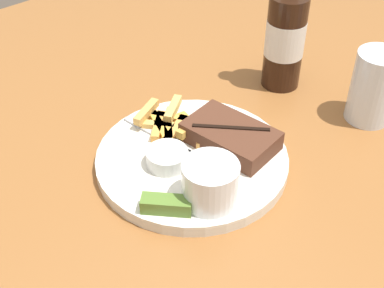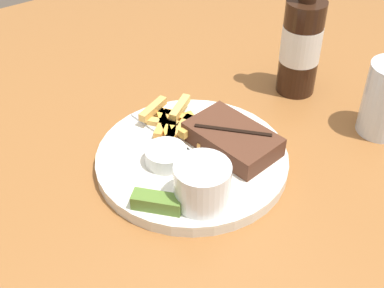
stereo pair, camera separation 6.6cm
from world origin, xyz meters
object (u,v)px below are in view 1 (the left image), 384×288
dipping_sauce_cup (167,157)px  beer_bottle (285,35)px  dinner_plate (192,160)px  steak_portion (230,136)px  coleslaw_cup (210,181)px  pickle_spear (166,205)px  fork_utensil (156,134)px  drinking_glass (374,87)px

dipping_sauce_cup → beer_bottle: (-0.05, 0.29, 0.06)m
dinner_plate → dipping_sauce_cup: 0.04m
dinner_plate → beer_bottle: bearing=103.6°
dinner_plate → steak_portion: (0.02, 0.06, 0.02)m
dipping_sauce_cup → steak_portion: bearing=75.3°
dipping_sauce_cup → beer_bottle: bearing=100.4°
steak_portion → coleslaw_cup: 0.12m
steak_portion → coleslaw_cup: coleslaw_cup is taller
coleslaw_cup → beer_bottle: size_ratio=0.28×
steak_portion → pickle_spear: (0.04, -0.15, -0.00)m
steak_portion → beer_bottle: size_ratio=0.54×
dipping_sauce_cup → dinner_plate: bearing=78.5°
dinner_plate → fork_utensil: size_ratio=2.03×
fork_utensil → beer_bottle: beer_bottle is taller
coleslaw_cup → dipping_sauce_cup: bearing=179.4°
pickle_spear → fork_utensil: bearing=147.5°
beer_bottle → fork_utensil: bearing=-91.8°
dinner_plate → coleslaw_cup: bearing=-25.9°
coleslaw_cup → pickle_spear: bearing=-110.9°
steak_portion → beer_bottle: (-0.08, 0.20, 0.06)m
dinner_plate → dipping_sauce_cup: (-0.01, -0.04, 0.02)m
dipping_sauce_cup → drinking_glass: drinking_glass is taller
dipping_sauce_cup → pickle_spear: 0.09m
dinner_plate → dipping_sauce_cup: size_ratio=4.68×
dipping_sauce_cup → pickle_spear: bearing=-39.3°
beer_bottle → drinking_glass: (0.16, 0.03, -0.03)m
dinner_plate → steak_portion: bearing=73.1°
dinner_plate → fork_utensil: (-0.07, -0.01, 0.01)m
steak_portion → pickle_spear: steak_portion is taller
dipping_sauce_cup → drinking_glass: (0.10, 0.32, 0.03)m
dipping_sauce_cup → pickle_spear: dipping_sauce_cup is taller
dinner_plate → fork_utensil: fork_utensil is taller
steak_portion → fork_utensil: (-0.09, -0.07, -0.01)m
drinking_glass → dinner_plate: bearing=-108.6°
fork_utensil → dipping_sauce_cup: bearing=-32.6°
drinking_glass → dipping_sauce_cup: bearing=-107.8°
pickle_spear → beer_bottle: bearing=109.3°
dinner_plate → beer_bottle: size_ratio=1.05×
steak_portion → dipping_sauce_cup: 0.10m
dipping_sauce_cup → fork_utensil: dipping_sauce_cup is taller
steak_portion → dipping_sauce_cup: steak_portion is taller
pickle_spear → drinking_glass: bearing=84.6°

